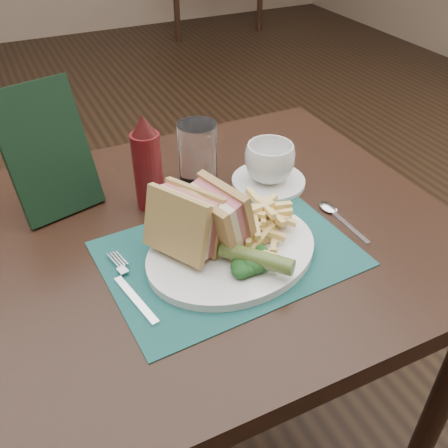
% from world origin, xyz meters
% --- Properties ---
extents(floor, '(7.00, 7.00, 0.00)m').
position_xyz_m(floor, '(0.00, 0.00, 0.00)').
color(floor, black).
rests_on(floor, ground).
extents(wall_back, '(6.00, 0.00, 6.00)m').
position_xyz_m(wall_back, '(0.00, 3.50, 0.00)').
color(wall_back, gray).
rests_on(wall_back, ground).
extents(table_main, '(0.90, 0.75, 0.75)m').
position_xyz_m(table_main, '(0.00, -0.50, 0.38)').
color(table_main, black).
rests_on(table_main, ground).
extents(placemat, '(0.43, 0.32, 0.00)m').
position_xyz_m(placemat, '(0.01, -0.59, 0.75)').
color(placemat, '#174B47').
rests_on(placemat, table_main).
extents(plate, '(0.34, 0.29, 0.01)m').
position_xyz_m(plate, '(0.01, -0.59, 0.76)').
color(plate, white).
rests_on(plate, placemat).
extents(sandwich_half_a, '(0.13, 0.14, 0.12)m').
position_xyz_m(sandwich_half_a, '(-0.08, -0.57, 0.82)').
color(sandwich_half_a, tan).
rests_on(sandwich_half_a, plate).
extents(sandwich_half_b, '(0.11, 0.13, 0.11)m').
position_xyz_m(sandwich_half_b, '(-0.02, -0.58, 0.82)').
color(sandwich_half_b, tan).
rests_on(sandwich_half_b, plate).
extents(kale_garnish, '(0.11, 0.08, 0.03)m').
position_xyz_m(kale_garnish, '(0.02, -0.64, 0.78)').
color(kale_garnish, '#163E19').
rests_on(kale_garnish, plate).
extents(pickle_spear, '(0.10, 0.11, 0.03)m').
position_xyz_m(pickle_spear, '(0.02, -0.66, 0.79)').
color(pickle_spear, '#4A6325').
rests_on(pickle_spear, plate).
extents(fries_pile, '(0.18, 0.20, 0.06)m').
position_xyz_m(fries_pile, '(0.08, -0.58, 0.80)').
color(fries_pile, '#F7D57B').
rests_on(fries_pile, plate).
extents(fork, '(0.07, 0.17, 0.01)m').
position_xyz_m(fork, '(-0.17, -0.60, 0.76)').
color(fork, silver).
rests_on(fork, placemat).
extents(spoon, '(0.04, 0.15, 0.01)m').
position_xyz_m(spoon, '(0.24, -0.59, 0.76)').
color(spoon, silver).
rests_on(spoon, table_main).
extents(saucer, '(0.19, 0.19, 0.01)m').
position_xyz_m(saucer, '(0.18, -0.42, 0.76)').
color(saucer, white).
rests_on(saucer, table_main).
extents(coffee_cup, '(0.13, 0.13, 0.08)m').
position_xyz_m(coffee_cup, '(0.18, -0.42, 0.80)').
color(coffee_cup, white).
rests_on(coffee_cup, saucer).
extents(drinking_glass, '(0.10, 0.10, 0.13)m').
position_xyz_m(drinking_glass, '(0.06, -0.35, 0.81)').
color(drinking_glass, white).
rests_on(drinking_glass, table_main).
extents(ketchup_bottle, '(0.07, 0.07, 0.19)m').
position_xyz_m(ketchup_bottle, '(-0.06, -0.39, 0.84)').
color(ketchup_bottle, '#510E10').
rests_on(ketchup_bottle, table_main).
extents(check_presenter, '(0.17, 0.12, 0.24)m').
position_xyz_m(check_presenter, '(-0.22, -0.32, 0.87)').
color(check_presenter, black).
rests_on(check_presenter, table_main).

